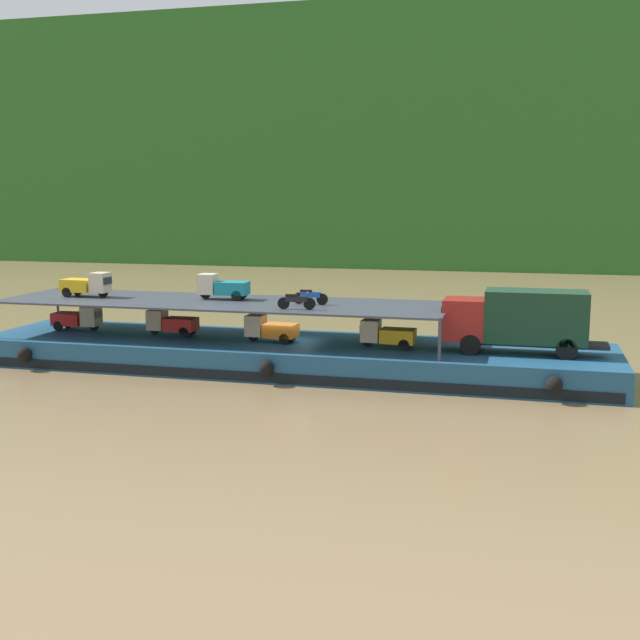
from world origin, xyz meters
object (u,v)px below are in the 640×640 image
(motorcycle_upper_centre, at_px, (310,296))
(mini_truck_lower_aft, at_px, (171,323))
(mini_truck_upper_mid, at_px, (222,287))
(mini_truck_upper_stern, at_px, (87,285))
(mini_truck_lower_mid, at_px, (271,329))
(mini_truck_lower_fore, at_px, (387,334))
(cargo_barge, at_px, (289,355))
(motorcycle_upper_port, at_px, (296,301))
(mini_truck_lower_stern, at_px, (78,318))
(covered_lorry, at_px, (519,319))

(motorcycle_upper_centre, bearing_deg, mini_truck_lower_aft, 178.76)
(mini_truck_upper_mid, relative_size, motorcycle_upper_centre, 1.47)
(mini_truck_lower_aft, distance_m, mini_truck_upper_stern, 5.33)
(mini_truck_lower_mid, relative_size, motorcycle_upper_centre, 1.47)
(mini_truck_lower_fore, height_order, mini_truck_upper_mid, mini_truck_upper_mid)
(cargo_barge, xyz_separation_m, motorcycle_upper_centre, (1.13, 0.03, 3.18))
(mini_truck_lower_mid, relative_size, motorcycle_upper_port, 1.47)
(mini_truck_lower_stern, height_order, mini_truck_lower_fore, same)
(mini_truck_lower_stern, height_order, mini_truck_lower_mid, same)
(covered_lorry, xyz_separation_m, mini_truck_lower_fore, (-6.43, -0.14, -1.00))
(covered_lorry, bearing_deg, mini_truck_upper_stern, 179.42)
(mini_truck_lower_mid, xyz_separation_m, motorcycle_upper_centre, (2.06, 0.37, 1.74))
(mini_truck_lower_fore, relative_size, mini_truck_upper_mid, 0.99)
(cargo_barge, height_order, mini_truck_lower_stern, mini_truck_lower_stern)
(mini_truck_lower_aft, relative_size, mini_truck_upper_mid, 0.99)
(mini_truck_upper_mid, bearing_deg, mini_truck_lower_mid, -20.35)
(cargo_barge, distance_m, mini_truck_lower_fore, 5.50)
(mini_truck_lower_aft, xyz_separation_m, mini_truck_upper_stern, (-4.94, -0.25, 2.00))
(cargo_barge, relative_size, mini_truck_upper_stern, 12.10)
(mini_truck_lower_fore, relative_size, motorcycle_upper_port, 1.46)
(covered_lorry, height_order, motorcycle_upper_centre, covered_lorry)
(mini_truck_lower_mid, height_order, mini_truck_upper_mid, mini_truck_upper_mid)
(cargo_barge, height_order, mini_truck_lower_fore, mini_truck_lower_fore)
(cargo_barge, distance_m, mini_truck_lower_mid, 1.75)
(covered_lorry, height_order, mini_truck_lower_mid, covered_lorry)
(cargo_barge, bearing_deg, mini_truck_lower_aft, 178.34)
(mini_truck_upper_mid, bearing_deg, mini_truck_upper_stern, -173.61)
(mini_truck_upper_stern, bearing_deg, mini_truck_lower_fore, -1.28)
(mini_truck_lower_aft, bearing_deg, mini_truck_lower_fore, -3.00)
(mini_truck_lower_aft, relative_size, mini_truck_lower_fore, 1.00)
(covered_lorry, relative_size, motorcycle_upper_port, 4.15)
(mini_truck_upper_stern, relative_size, motorcycle_upper_port, 1.46)
(covered_lorry, bearing_deg, mini_truck_upper_mid, 175.99)
(covered_lorry, xyz_separation_m, motorcycle_upper_centre, (-10.59, 0.32, 0.74))
(mini_truck_lower_mid, distance_m, motorcycle_upper_centre, 2.72)
(mini_truck_upper_stern, xyz_separation_m, motorcycle_upper_centre, (12.92, 0.08, -0.26))
(cargo_barge, distance_m, mini_truck_upper_mid, 5.37)
(mini_truck_upper_stern, bearing_deg, mini_truck_lower_aft, 2.95)
(cargo_barge, bearing_deg, covered_lorry, -1.43)
(mini_truck_upper_mid, relative_size, motorcycle_upper_port, 1.47)
(motorcycle_upper_port, bearing_deg, mini_truck_lower_fore, 19.01)
(mini_truck_lower_mid, distance_m, mini_truck_lower_fore, 6.21)
(cargo_barge, height_order, mini_truck_upper_stern, mini_truck_upper_stern)
(mini_truck_upper_stern, xyz_separation_m, mini_truck_upper_mid, (7.74, 0.87, 0.00))
(mini_truck_lower_fore, xyz_separation_m, motorcycle_upper_port, (-4.34, -1.50, 1.74))
(mini_truck_lower_mid, bearing_deg, mini_truck_lower_stern, 176.37)
(covered_lorry, height_order, mini_truck_lower_fore, covered_lorry)
(covered_lorry, distance_m, motorcycle_upper_centre, 10.62)
(mini_truck_lower_stern, distance_m, mini_truck_lower_mid, 11.84)
(mini_truck_lower_stern, relative_size, mini_truck_lower_mid, 0.99)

